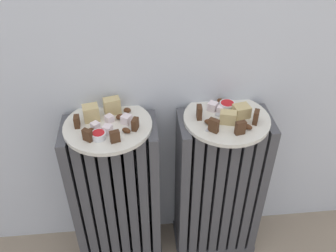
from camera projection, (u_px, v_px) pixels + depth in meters
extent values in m
cube|color=#47474C|center=(123.00, 244.00, 1.40)|extent=(0.29, 0.16, 0.03)
cube|color=#47474C|center=(78.00, 195.00, 1.21)|extent=(0.03, 0.16, 0.55)
cube|color=#47474C|center=(89.00, 194.00, 1.21)|extent=(0.03, 0.16, 0.55)
cube|color=#47474C|center=(100.00, 193.00, 1.22)|extent=(0.03, 0.16, 0.55)
cube|color=#47474C|center=(111.00, 193.00, 1.22)|extent=(0.03, 0.16, 0.55)
cube|color=#47474C|center=(122.00, 192.00, 1.22)|extent=(0.03, 0.16, 0.55)
cube|color=#47474C|center=(133.00, 191.00, 1.23)|extent=(0.03, 0.16, 0.55)
cube|color=#47474C|center=(143.00, 190.00, 1.23)|extent=(0.03, 0.16, 0.55)
cube|color=#47474C|center=(154.00, 189.00, 1.23)|extent=(0.03, 0.16, 0.55)
cube|color=#47474C|center=(212.00, 236.00, 1.42)|extent=(0.29, 0.16, 0.03)
cube|color=#47474C|center=(182.00, 187.00, 1.24)|extent=(0.03, 0.16, 0.55)
cube|color=#47474C|center=(192.00, 187.00, 1.24)|extent=(0.03, 0.16, 0.55)
cube|color=#47474C|center=(203.00, 186.00, 1.24)|extent=(0.03, 0.16, 0.55)
cube|color=#47474C|center=(213.00, 185.00, 1.25)|extent=(0.03, 0.16, 0.55)
cube|color=#47474C|center=(224.00, 184.00, 1.25)|extent=(0.03, 0.16, 0.55)
cube|color=#47474C|center=(234.00, 183.00, 1.25)|extent=(0.03, 0.16, 0.55)
cube|color=#47474C|center=(245.00, 183.00, 1.26)|extent=(0.03, 0.16, 0.55)
cube|color=#47474C|center=(255.00, 182.00, 1.26)|extent=(0.03, 0.16, 0.55)
cylinder|color=silver|center=(108.00, 126.00, 1.05)|extent=(0.26, 0.26, 0.01)
cylinder|color=silver|center=(227.00, 119.00, 1.08)|extent=(0.26, 0.26, 0.01)
cube|color=#472B19|center=(77.00, 122.00, 1.03)|extent=(0.02, 0.03, 0.03)
cube|color=#472B19|center=(88.00, 135.00, 0.98)|extent=(0.03, 0.03, 0.03)
cube|color=#472B19|center=(115.00, 137.00, 0.97)|extent=(0.03, 0.02, 0.03)
cube|color=#472B19|center=(135.00, 124.00, 1.02)|extent=(0.02, 0.03, 0.03)
cube|color=tan|center=(91.00, 113.00, 1.05)|extent=(0.05, 0.05, 0.05)
cube|color=tan|center=(112.00, 106.00, 1.08)|extent=(0.05, 0.04, 0.05)
cube|color=white|center=(107.00, 129.00, 1.01)|extent=(0.03, 0.03, 0.02)
cube|color=white|center=(109.00, 119.00, 1.05)|extent=(0.03, 0.03, 0.02)
cube|color=white|center=(126.00, 119.00, 1.05)|extent=(0.04, 0.04, 0.03)
cube|color=white|center=(95.00, 126.00, 1.02)|extent=(0.03, 0.03, 0.02)
ellipsoid|color=#4C2814|center=(120.00, 117.00, 1.07)|extent=(0.03, 0.03, 0.01)
ellipsoid|color=#4C2814|center=(126.00, 130.00, 1.01)|extent=(0.03, 0.03, 0.01)
ellipsoid|color=#4C2814|center=(90.00, 131.00, 1.01)|extent=(0.03, 0.03, 0.02)
ellipsoid|color=#4C2814|center=(127.00, 110.00, 1.09)|extent=(0.03, 0.02, 0.02)
cylinder|color=white|center=(99.00, 135.00, 0.99)|extent=(0.04, 0.04, 0.02)
cylinder|color=red|center=(99.00, 134.00, 0.99)|extent=(0.03, 0.03, 0.01)
cube|color=#472B19|center=(199.00, 112.00, 1.06)|extent=(0.02, 0.03, 0.04)
cube|color=#472B19|center=(214.00, 125.00, 1.01)|extent=(0.03, 0.03, 0.04)
cube|color=#472B19|center=(240.00, 128.00, 1.00)|extent=(0.03, 0.02, 0.04)
cube|color=#472B19|center=(256.00, 117.00, 1.04)|extent=(0.02, 0.03, 0.04)
cube|color=tan|center=(228.00, 117.00, 1.04)|extent=(0.05, 0.04, 0.04)
cube|color=tan|center=(241.00, 111.00, 1.07)|extent=(0.05, 0.05, 0.04)
cube|color=white|center=(220.00, 109.00, 1.09)|extent=(0.03, 0.03, 0.02)
cube|color=white|center=(213.00, 106.00, 1.10)|extent=(0.04, 0.04, 0.03)
ellipsoid|color=#4C2814|center=(222.00, 101.00, 1.13)|extent=(0.03, 0.03, 0.02)
ellipsoid|color=#4C2814|center=(247.00, 127.00, 1.03)|extent=(0.03, 0.03, 0.01)
ellipsoid|color=#4C2814|center=(209.00, 122.00, 1.05)|extent=(0.03, 0.03, 0.01)
cylinder|color=white|center=(227.00, 106.00, 1.10)|extent=(0.05, 0.05, 0.02)
cylinder|color=red|center=(227.00, 104.00, 1.10)|extent=(0.04, 0.04, 0.01)
cube|color=#B7B7BC|center=(212.00, 125.00, 1.04)|extent=(0.05, 0.06, 0.00)
cube|color=#B7B7BC|center=(219.00, 114.00, 1.08)|extent=(0.03, 0.03, 0.00)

